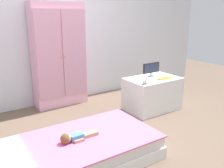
{
  "coord_description": "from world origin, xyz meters",
  "views": [
    {
      "loc": [
        -1.35,
        -2.2,
        1.44
      ],
      "look_at": [
        0.32,
        0.33,
        0.55
      ],
      "focal_mm": 39.31,
      "sensor_mm": 36.0,
      "label": 1
    }
  ],
  "objects": [
    {
      "name": "pillow",
      "position": [
        -1.09,
        -0.24,
        0.28
      ],
      "size": [
        0.32,
        0.62,
        0.06
      ],
      "primitive_type": "cube",
      "color": "silver",
      "rests_on": "bed"
    },
    {
      "name": "book_yellow",
      "position": [
        1.31,
        0.3,
        0.5
      ],
      "size": [
        0.12,
        0.11,
        0.01
      ],
      "primitive_type": "cube",
      "color": "gold",
      "rests_on": "tv_stand"
    },
    {
      "name": "book_orange",
      "position": [
        1.18,
        0.3,
        0.5
      ],
      "size": [
        0.12,
        0.1,
        0.01
      ],
      "primitive_type": "cube",
      "color": "orange",
      "rests_on": "tv_stand"
    },
    {
      "name": "doll",
      "position": [
        -0.51,
        -0.24,
        0.29
      ],
      "size": [
        0.39,
        0.13,
        0.1
      ],
      "color": "#4C84C6",
      "rests_on": "bed"
    },
    {
      "name": "bed",
      "position": [
        -0.48,
        -0.24,
        0.13
      ],
      "size": [
        1.63,
        0.86,
        0.25
      ],
      "color": "white",
      "rests_on": "ground_plane"
    },
    {
      "name": "rocking_horse_toy",
      "position": [
        0.8,
        0.23,
        0.54
      ],
      "size": [
        0.08,
        0.04,
        0.1
      ],
      "color": "#8E6642",
      "rests_on": "tv_stand"
    },
    {
      "name": "wardrobe",
      "position": [
        0.03,
        1.39,
        0.8
      ],
      "size": [
        0.81,
        0.31,
        1.6
      ],
      "color": "#EFADCC",
      "rests_on": "ground_plane"
    },
    {
      "name": "tv_stand",
      "position": [
        1.12,
        0.42,
        0.25
      ],
      "size": [
        0.8,
        0.53,
        0.49
      ],
      "primitive_type": "cube",
      "color": "white",
      "rests_on": "ground_plane"
    },
    {
      "name": "back_wall",
      "position": [
        0.0,
        1.57,
        1.35
      ],
      "size": [
        6.4,
        0.05,
        2.7
      ],
      "primitive_type": "cube",
      "color": "silver",
      "rests_on": "ground_plane"
    },
    {
      "name": "ground_plane",
      "position": [
        0.0,
        0.0,
        -0.01
      ],
      "size": [
        10.0,
        10.0,
        0.02
      ],
      "primitive_type": "cube",
      "color": "brown"
    },
    {
      "name": "tv_monitor",
      "position": [
        1.16,
        0.51,
        0.62
      ],
      "size": [
        0.31,
        0.1,
        0.21
      ],
      "color": "#99999E",
      "rests_on": "tv_stand"
    }
  ]
}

